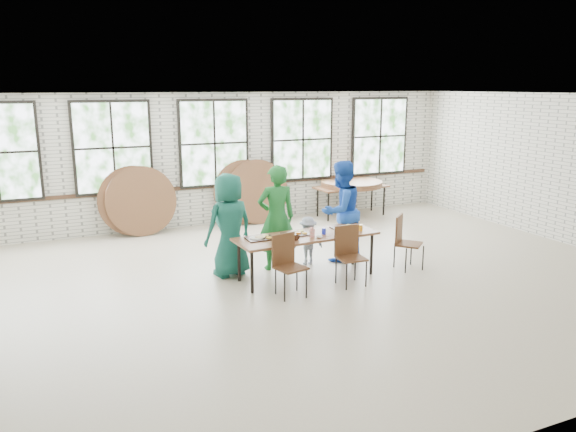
# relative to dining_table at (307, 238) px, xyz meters

# --- Properties ---
(room) EXTENTS (12.00, 12.00, 12.00)m
(room) POSITION_rel_dining_table_xyz_m (-0.26, 4.20, 1.14)
(room) COLOR #BDB396
(room) RESTS_ON ground
(dining_table) EXTENTS (2.44, 0.93, 0.74)m
(dining_table) POSITION_rel_dining_table_xyz_m (0.00, 0.00, 0.00)
(dining_table) COLOR brown
(dining_table) RESTS_ON ground
(chair_near_left) EXTENTS (0.50, 0.49, 0.95)m
(chair_near_left) POSITION_rel_dining_table_xyz_m (-0.61, -0.57, -0.13)
(chair_near_left) COLOR #54321C
(chair_near_left) RESTS_ON ground
(chair_near_right) EXTENTS (0.45, 0.44, 0.95)m
(chair_near_right) POSITION_rel_dining_table_xyz_m (0.50, -0.52, -0.13)
(chair_near_right) COLOR #54321C
(chair_near_right) RESTS_ON ground
(chair_spare) EXTENTS (0.58, 0.58, 0.95)m
(chair_spare) POSITION_rel_dining_table_xyz_m (1.77, -0.25, -0.13)
(chair_spare) COLOR #54321C
(chair_spare) RESTS_ON ground
(adult_teal) EXTENTS (0.96, 0.74, 1.75)m
(adult_teal) POSITION_rel_dining_table_xyz_m (-1.12, 0.65, 0.18)
(adult_teal) COLOR #185E4E
(adult_teal) RESTS_ON ground
(adult_green) EXTENTS (0.71, 0.51, 1.84)m
(adult_green) POSITION_rel_dining_table_xyz_m (-0.26, 0.65, 0.23)
(adult_green) COLOR #1C6A2A
(adult_green) RESTS_ON ground
(toddler) EXTENTS (0.59, 0.38, 0.87)m
(toddler) POSITION_rel_dining_table_xyz_m (0.35, 0.65, -0.25)
(toddler) COLOR #142240
(toddler) RESTS_ON ground
(adult_blue) EXTENTS (1.07, 0.95, 1.84)m
(adult_blue) POSITION_rel_dining_table_xyz_m (1.01, 0.65, 0.23)
(adult_blue) COLOR blue
(adult_blue) RESTS_ON ground
(storage_table) EXTENTS (1.84, 0.86, 0.74)m
(storage_table) POSITION_rel_dining_table_xyz_m (3.03, 3.68, -0.00)
(storage_table) COLOR brown
(storage_table) RESTS_ON ground
(tabletop_clutter) EXTENTS (2.02, 0.60, 0.11)m
(tabletop_clutter) POSITION_rel_dining_table_xyz_m (0.13, -0.03, 0.08)
(tabletop_clutter) COLOR black
(tabletop_clutter) RESTS_ON dining_table
(round_tops_stacked) EXTENTS (1.50, 1.50, 0.13)m
(round_tops_stacked) POSITION_rel_dining_table_xyz_m (3.03, 3.68, 0.12)
(round_tops_stacked) COLOR brown
(round_tops_stacked) RESTS_ON storage_table
(round_tops_leaning) EXTENTS (4.30, 0.44, 1.49)m
(round_tops_leaning) POSITION_rel_dining_table_xyz_m (-0.76, 3.99, 0.05)
(round_tops_leaning) COLOR brown
(round_tops_leaning) RESTS_ON ground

